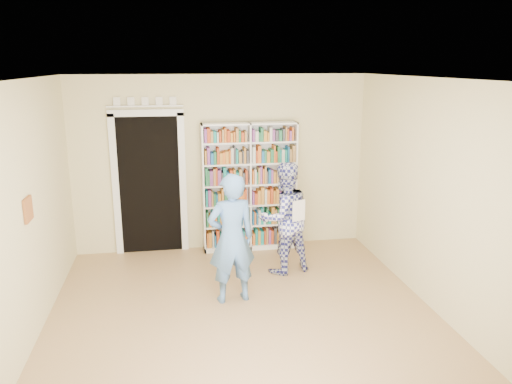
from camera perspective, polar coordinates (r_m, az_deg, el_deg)
floor at (r=5.84m, az=-1.14°, el=-14.77°), size 5.00×5.00×0.00m
ceiling at (r=5.09m, az=-1.30°, el=12.76°), size 5.00×5.00×0.00m
wall_back at (r=7.72m, az=-3.97°, el=3.25°), size 4.50×0.00×4.50m
wall_left at (r=5.47m, az=-25.26°, el=-2.91°), size 0.00×5.00×5.00m
wall_right at (r=6.05m, az=20.36°, el=-0.82°), size 0.00×5.00×5.00m
bookshelf at (r=7.70m, az=-0.74°, el=0.63°), size 1.45×0.27×1.99m
doorway at (r=7.71m, az=-12.10°, el=1.64°), size 1.10×0.08×2.43m
wall_art at (r=5.63m, az=-24.60°, el=-1.81°), size 0.03×0.25×0.25m
man_blue at (r=6.04m, az=-2.82°, el=-5.34°), size 0.64×0.48×1.61m
man_plaid at (r=6.90m, az=3.22°, el=-2.98°), size 0.90×0.79×1.57m
paper_sheet at (r=6.63m, az=4.91°, el=-2.14°), size 0.19×0.08×0.28m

